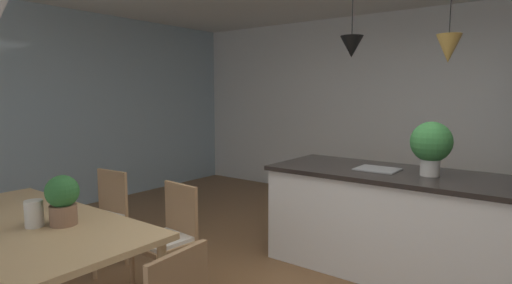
{
  "coord_description": "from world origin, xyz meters",
  "views": [
    {
      "loc": [
        1.37,
        -2.58,
        1.58
      ],
      "look_at": [
        -0.61,
        0.01,
        1.19
      ],
      "focal_mm": 28.9,
      "sensor_mm": 36.0,
      "label": 1
    }
  ],
  "objects_px": {
    "chair_far_left": "(102,215)",
    "potted_plant_on_island": "(431,144)",
    "vase_on_dining_table": "(34,214)",
    "dining_table": "(26,230)",
    "kitchen_island": "(390,220)",
    "chair_far_right": "(168,236)",
    "potted_plant_on_table": "(63,198)"
  },
  "relations": [
    {
      "from": "chair_far_left",
      "to": "vase_on_dining_table",
      "type": "distance_m",
      "value": 1.11
    },
    {
      "from": "chair_far_left",
      "to": "potted_plant_on_table",
      "type": "relative_size",
      "value": 2.63
    },
    {
      "from": "chair_far_left",
      "to": "potted_plant_on_table",
      "type": "distance_m",
      "value": 1.11
    },
    {
      "from": "dining_table",
      "to": "vase_on_dining_table",
      "type": "xyz_separation_m",
      "value": [
        0.16,
        -0.01,
        0.15
      ]
    },
    {
      "from": "dining_table",
      "to": "chair_far_left",
      "type": "height_order",
      "value": "chair_far_left"
    },
    {
      "from": "potted_plant_on_island",
      "to": "potted_plant_on_table",
      "type": "xyz_separation_m",
      "value": [
        -1.71,
        -2.23,
        -0.26
      ]
    },
    {
      "from": "vase_on_dining_table",
      "to": "dining_table",
      "type": "bearing_deg",
      "value": 176.19
    },
    {
      "from": "chair_far_right",
      "to": "potted_plant_on_table",
      "type": "bearing_deg",
      "value": -103.88
    },
    {
      "from": "chair_far_left",
      "to": "potted_plant_on_island",
      "type": "bearing_deg",
      "value": 31.64
    },
    {
      "from": "kitchen_island",
      "to": "chair_far_left",
      "type": "bearing_deg",
      "value": -144.7
    },
    {
      "from": "chair_far_left",
      "to": "chair_far_right",
      "type": "relative_size",
      "value": 1.0
    },
    {
      "from": "chair_far_right",
      "to": "potted_plant_on_island",
      "type": "bearing_deg",
      "value": 44.49
    },
    {
      "from": "chair_far_left",
      "to": "potted_plant_on_island",
      "type": "distance_m",
      "value": 2.95
    },
    {
      "from": "dining_table",
      "to": "chair_far_right",
      "type": "height_order",
      "value": "chair_far_right"
    },
    {
      "from": "kitchen_island",
      "to": "potted_plant_on_island",
      "type": "bearing_deg",
      "value": 0.0
    },
    {
      "from": "dining_table",
      "to": "chair_far_right",
      "type": "xyz_separation_m",
      "value": [
        0.45,
        0.85,
        -0.19
      ]
    },
    {
      "from": "dining_table",
      "to": "chair_far_left",
      "type": "bearing_deg",
      "value": 118.21
    },
    {
      "from": "dining_table",
      "to": "potted_plant_on_table",
      "type": "xyz_separation_m",
      "value": [
        0.28,
        0.12,
        0.24
      ]
    },
    {
      "from": "dining_table",
      "to": "potted_plant_on_island",
      "type": "xyz_separation_m",
      "value": [
        1.98,
        2.35,
        0.5
      ]
    },
    {
      "from": "vase_on_dining_table",
      "to": "chair_far_left",
      "type": "bearing_deg",
      "value": 125.79
    },
    {
      "from": "chair_far_right",
      "to": "dining_table",
      "type": "bearing_deg",
      "value": -118.17
    },
    {
      "from": "chair_far_right",
      "to": "potted_plant_on_island",
      "type": "relative_size",
      "value": 1.93
    },
    {
      "from": "chair_far_left",
      "to": "dining_table",
      "type": "bearing_deg",
      "value": -61.79
    },
    {
      "from": "dining_table",
      "to": "chair_far_right",
      "type": "bearing_deg",
      "value": 61.83
    },
    {
      "from": "kitchen_island",
      "to": "potted_plant_on_island",
      "type": "distance_m",
      "value": 0.77
    },
    {
      "from": "potted_plant_on_table",
      "to": "vase_on_dining_table",
      "type": "bearing_deg",
      "value": -129.31
    },
    {
      "from": "chair_far_right",
      "to": "potted_plant_on_table",
      "type": "xyz_separation_m",
      "value": [
        -0.18,
        -0.72,
        0.43
      ]
    },
    {
      "from": "dining_table",
      "to": "potted_plant_on_island",
      "type": "relative_size",
      "value": 4.44
    },
    {
      "from": "chair_far_right",
      "to": "vase_on_dining_table",
      "type": "xyz_separation_m",
      "value": [
        -0.29,
        -0.86,
        0.34
      ]
    },
    {
      "from": "potted_plant_on_island",
      "to": "potted_plant_on_table",
      "type": "bearing_deg",
      "value": -127.5
    },
    {
      "from": "chair_far_left",
      "to": "chair_far_right",
      "type": "bearing_deg",
      "value": 0.0
    },
    {
      "from": "kitchen_island",
      "to": "potted_plant_on_island",
      "type": "xyz_separation_m",
      "value": [
        0.32,
        0.0,
        0.7
      ]
    }
  ]
}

